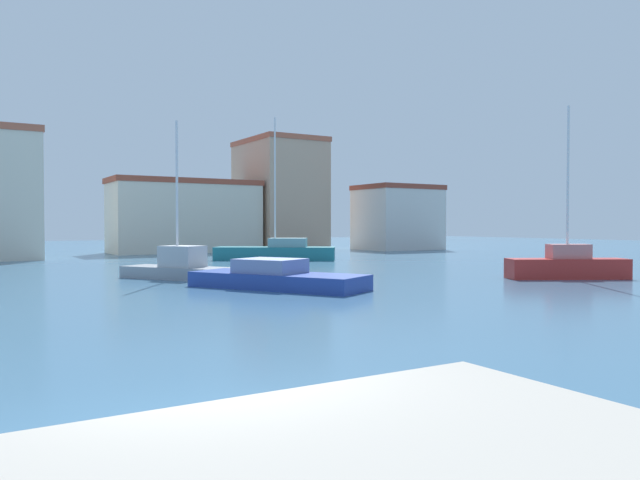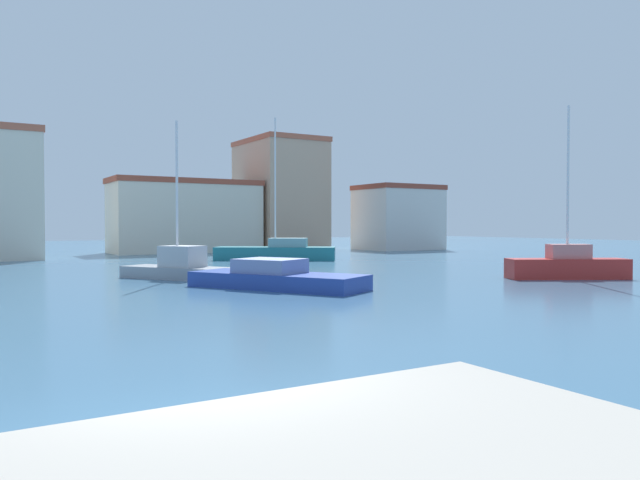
# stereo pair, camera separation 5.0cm
# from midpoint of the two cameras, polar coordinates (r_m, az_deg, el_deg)

# --- Properties ---
(water) EXTENTS (160.00, 160.00, 0.00)m
(water) POSITION_cam_midpoint_polar(r_m,az_deg,el_deg) (31.90, 2.24, -3.23)
(water) COLOR #38607F
(water) RESTS_ON ground
(sailboat_teal_center_channel) EXTENTS (8.60, 6.88, 10.44)m
(sailboat_teal_center_channel) POSITION_cam_midpoint_polar(r_m,az_deg,el_deg) (45.03, -3.98, -1.08)
(sailboat_teal_center_channel) COLOR #1E707A
(sailboat_teal_center_channel) RESTS_ON water
(sailboat_grey_distant_north) EXTENTS (4.56, 5.75, 7.56)m
(sailboat_grey_distant_north) POSITION_cam_midpoint_polar(r_m,az_deg,el_deg) (30.10, -12.95, -2.44)
(sailboat_grey_distant_north) COLOR gray
(sailboat_grey_distant_north) RESTS_ON water
(sailboat_red_distant_east) EXTENTS (5.67, 3.94, 8.28)m
(sailboat_red_distant_east) POSITION_cam_midpoint_polar(r_m,az_deg,el_deg) (31.72, 22.07, -2.20)
(sailboat_red_distant_east) COLOR #B22823
(sailboat_red_distant_east) RESTS_ON water
(motorboat_blue_far_right) EXTENTS (5.76, 7.69, 1.20)m
(motorboat_blue_far_right) POSITION_cam_midpoint_polar(r_m,az_deg,el_deg) (25.06, -4.08, -3.51)
(motorboat_blue_far_right) COLOR #233D93
(motorboat_blue_far_right) RESTS_ON water
(yacht_club) EXTENTS (13.76, 5.58, 6.81)m
(yacht_club) POSITION_cam_midpoint_polar(r_m,az_deg,el_deg) (58.69, -12.38, 2.20)
(yacht_club) COLOR beige
(yacht_club) RESTS_ON ground
(harbor_office) EXTENTS (6.98, 9.51, 11.42)m
(harbor_office) POSITION_cam_midpoint_polar(r_m,az_deg,el_deg) (64.00, -3.73, 4.23)
(harbor_office) COLOR tan
(harbor_office) RESTS_ON ground
(waterfront_apartments) EXTENTS (7.97, 6.34, 6.70)m
(waterfront_apartments) POSITION_cam_midpoint_polar(r_m,az_deg,el_deg) (64.59, 7.31, 2.10)
(waterfront_apartments) COLOR beige
(waterfront_apartments) RESTS_ON ground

